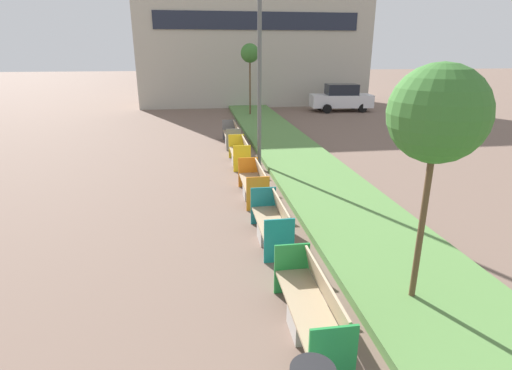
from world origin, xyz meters
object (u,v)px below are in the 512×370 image
(bench_orange_frame, at_px, (254,185))
(street_lamp_post, at_px, (260,49))
(sapling_tree_near, at_px, (438,115))
(parked_car_distant, at_px, (341,98))
(bench_yellow_frame, at_px, (240,155))
(sapling_tree_far, at_px, (250,54))
(bench_teal_frame, at_px, (272,226))
(bench_grey_frame, at_px, (232,136))
(bench_green_frame, at_px, (311,311))

(bench_orange_frame, height_order, street_lamp_post, street_lamp_post)
(sapling_tree_near, bearing_deg, parked_car_distant, 73.10)
(bench_yellow_frame, xyz_separation_m, sapling_tree_far, (1.89, 11.09, 3.50))
(bench_teal_frame, height_order, sapling_tree_near, sapling_tree_near)
(bench_orange_frame, height_order, sapling_tree_near, sapling_tree_near)
(bench_teal_frame, bearing_deg, bench_grey_frame, 89.97)
(bench_yellow_frame, height_order, sapling_tree_near, sapling_tree_near)
(street_lamp_post, relative_size, sapling_tree_near, 1.90)
(bench_orange_frame, height_order, parked_car_distant, parked_car_distant)
(bench_grey_frame, bearing_deg, bench_teal_frame, -90.03)
(bench_yellow_frame, relative_size, sapling_tree_far, 0.44)
(bench_teal_frame, height_order, parked_car_distant, parked_car_distant)
(bench_green_frame, height_order, bench_orange_frame, same)
(bench_green_frame, bearing_deg, street_lamp_post, 86.05)
(bench_teal_frame, bearing_deg, parked_car_distant, 66.01)
(bench_teal_frame, relative_size, street_lamp_post, 0.26)
(bench_grey_frame, height_order, sapling_tree_far, sapling_tree_far)
(bench_teal_frame, relative_size, parked_car_distant, 0.45)
(bench_green_frame, relative_size, sapling_tree_near, 0.56)
(bench_green_frame, relative_size, bench_yellow_frame, 1.11)
(street_lamp_post, bearing_deg, bench_teal_frame, -96.13)
(street_lamp_post, relative_size, parked_car_distant, 1.72)
(bench_green_frame, height_order, bench_teal_frame, same)
(bench_yellow_frame, bearing_deg, bench_green_frame, -89.98)
(bench_grey_frame, height_order, street_lamp_post, street_lamp_post)
(street_lamp_post, relative_size, sapling_tree_far, 1.67)
(bench_orange_frame, xyz_separation_m, sapling_tree_far, (1.89, 14.72, 3.50))
(bench_yellow_frame, distance_m, street_lamp_post, 3.88)
(bench_grey_frame, distance_m, street_lamp_post, 5.56)
(bench_green_frame, height_order, street_lamp_post, street_lamp_post)
(bench_green_frame, distance_m, street_lamp_post, 9.63)
(bench_teal_frame, xyz_separation_m, bench_grey_frame, (0.01, 9.78, 0.01))
(bench_orange_frame, bearing_deg, sapling_tree_near, -71.13)
(bench_teal_frame, bearing_deg, bench_green_frame, -89.94)
(street_lamp_post, distance_m, parked_car_distant, 15.93)
(bench_yellow_frame, relative_size, parked_car_distant, 0.46)
(parked_car_distant, bearing_deg, sapling_tree_near, -101.61)
(bench_green_frame, height_order, bench_grey_frame, same)
(bench_yellow_frame, height_order, bench_grey_frame, same)
(bench_yellow_frame, distance_m, sapling_tree_far, 11.78)
(bench_grey_frame, relative_size, parked_car_distant, 0.55)
(street_lamp_post, height_order, parked_car_distant, street_lamp_post)
(sapling_tree_far, bearing_deg, bench_yellow_frame, -99.65)
(bench_orange_frame, bearing_deg, parked_car_distant, 62.44)
(bench_grey_frame, xyz_separation_m, sapling_tree_far, (1.88, 7.76, 3.49))
(parked_car_distant, bearing_deg, bench_yellow_frame, -118.57)
(bench_orange_frame, relative_size, sapling_tree_near, 0.52)
(bench_teal_frame, distance_m, bench_orange_frame, 2.82)
(parked_car_distant, bearing_deg, bench_green_frame, -105.64)
(street_lamp_post, xyz_separation_m, sapling_tree_far, (1.27, 11.83, -0.26))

